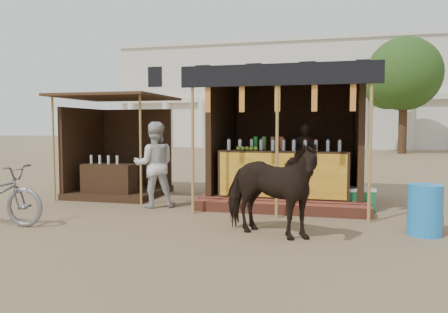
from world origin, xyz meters
TOP-DOWN VIEW (x-y plane):
  - ground at (0.00, 0.00)m, footprint 120.00×120.00m
  - main_stall at (1.01, 3.36)m, footprint 3.60×3.61m
  - secondary_stall at (-3.17, 3.24)m, footprint 2.40×2.40m
  - cow at (1.06, 0.15)m, footprint 1.87×1.34m
  - bystander at (-1.58, 2.00)m, footprint 1.05×0.95m
  - blue_barrel at (3.36, 0.84)m, footprint 0.66×0.66m
  - red_crate at (3.43, 0.96)m, footprint 0.44×0.42m
  - cooler at (2.45, 2.60)m, footprint 0.72×0.58m
  - background_building at (-2.00, 29.94)m, footprint 26.00×7.45m
  - tree at (5.81, 22.14)m, footprint 4.50×4.40m

SIDE VIEW (x-z plane):
  - ground at x=0.00m, z-range 0.00..0.00m
  - red_crate at x=3.43m, z-range 0.00..0.33m
  - cooler at x=2.45m, z-range 0.00..0.46m
  - blue_barrel at x=3.36m, z-range 0.00..0.78m
  - cow at x=1.06m, z-range 0.00..1.44m
  - secondary_stall at x=-3.17m, z-range -0.34..2.04m
  - bystander at x=-1.58m, z-range 0.00..1.76m
  - main_stall at x=1.01m, z-range -0.37..2.41m
  - background_building at x=-2.00m, z-range -0.11..8.07m
  - tree at x=5.81m, z-range 1.13..8.13m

